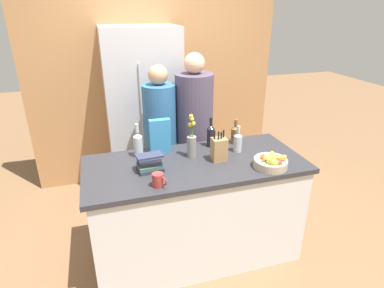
% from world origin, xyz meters
% --- Properties ---
extents(ground_plane, '(14.00, 14.00, 0.00)m').
position_xyz_m(ground_plane, '(0.00, 0.00, 0.00)').
color(ground_plane, brown).
extents(kitchen_island, '(1.79, 0.79, 0.91)m').
position_xyz_m(kitchen_island, '(0.00, 0.00, 0.46)').
color(kitchen_island, silver).
rests_on(kitchen_island, ground_plane).
extents(back_wall_wood, '(2.99, 0.12, 2.60)m').
position_xyz_m(back_wall_wood, '(0.00, 1.64, 1.30)').
color(back_wall_wood, '#AD7A4C').
rests_on(back_wall_wood, ground_plane).
extents(refrigerator, '(0.81, 0.63, 1.89)m').
position_xyz_m(refrigerator, '(-0.22, 1.28, 0.95)').
color(refrigerator, '#B7B7BC').
rests_on(refrigerator, ground_plane).
extents(fruit_bowl, '(0.27, 0.27, 0.11)m').
position_xyz_m(fruit_bowl, '(0.54, -0.26, 0.95)').
color(fruit_bowl, tan).
rests_on(fruit_bowl, kitchen_island).
extents(knife_block, '(0.12, 0.10, 0.26)m').
position_xyz_m(knife_block, '(0.19, -0.02, 1.01)').
color(knife_block, '#A87A4C').
rests_on(knife_block, kitchen_island).
extents(flower_vase, '(0.08, 0.08, 0.38)m').
position_xyz_m(flower_vase, '(-0.00, 0.11, 1.04)').
color(flower_vase, gray).
rests_on(flower_vase, kitchen_island).
extents(cereal_box, '(0.18, 0.06, 0.30)m').
position_xyz_m(cereal_box, '(-0.23, 0.27, 1.06)').
color(cereal_box, teal).
rests_on(cereal_box, kitchen_island).
extents(coffee_mug, '(0.10, 0.10, 0.10)m').
position_xyz_m(coffee_mug, '(-0.36, -0.28, 0.96)').
color(coffee_mug, '#99332D').
rests_on(coffee_mug, kitchen_island).
extents(book_stack, '(0.21, 0.16, 0.13)m').
position_xyz_m(book_stack, '(-0.38, -0.03, 0.97)').
color(book_stack, '#2D334C').
rests_on(book_stack, kitchen_island).
extents(bottle_oil, '(0.07, 0.07, 0.23)m').
position_xyz_m(bottle_oil, '(0.41, 0.10, 1.00)').
color(bottle_oil, '#B2BCC1').
rests_on(bottle_oil, kitchen_island).
extents(bottle_vinegar, '(0.07, 0.07, 0.27)m').
position_xyz_m(bottle_vinegar, '(0.23, 0.27, 1.02)').
color(bottle_vinegar, black).
rests_on(bottle_vinegar, kitchen_island).
extents(bottle_wine, '(0.08, 0.08, 0.29)m').
position_xyz_m(bottle_wine, '(-0.42, 0.24, 1.02)').
color(bottle_wine, '#B2BCC1').
rests_on(bottle_wine, kitchen_island).
extents(bottle_water, '(0.08, 0.08, 0.23)m').
position_xyz_m(bottle_water, '(0.47, 0.27, 1.00)').
color(bottle_water, brown).
rests_on(bottle_water, kitchen_island).
extents(person_at_sink, '(0.32, 0.32, 1.59)m').
position_xyz_m(person_at_sink, '(-0.15, 0.69, 0.89)').
color(person_at_sink, '#383842').
rests_on(person_at_sink, ground_plane).
extents(person_in_blue, '(0.37, 0.37, 1.69)m').
position_xyz_m(person_in_blue, '(0.20, 0.67, 0.94)').
color(person_in_blue, '#383842').
rests_on(person_in_blue, ground_plane).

